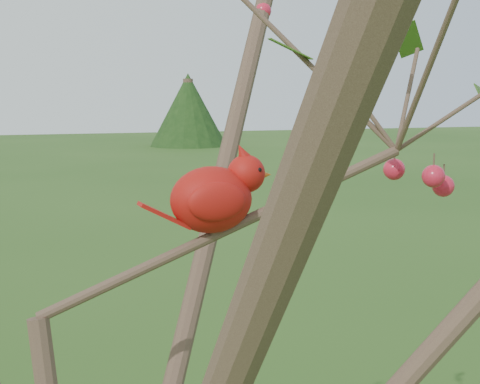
{
  "coord_description": "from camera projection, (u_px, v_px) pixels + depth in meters",
  "views": [
    {
      "loc": [
        -0.07,
        -0.95,
        2.29
      ],
      "look_at": [
        0.28,
        0.08,
        2.14
      ],
      "focal_mm": 50.0,
      "sensor_mm": 36.0,
      "label": 1
    }
  ],
  "objects": [
    {
      "name": "cardinal",
      "position": [
        216.0,
        196.0,
        1.08
      ],
      "size": [
        0.23,
        0.12,
        0.16
      ],
      "rotation": [
        0.0,
        0.0,
        0.05
      ],
      "color": "#A00E0D",
      "rests_on": "ground"
    },
    {
      "name": "distant_trees",
      "position": [
        22.0,
        120.0,
        23.66
      ],
      "size": [
        44.17,
        12.99,
        3.27
      ],
      "color": "#412D23",
      "rests_on": "ground"
    },
    {
      "name": "crabapple_tree",
      "position": [
        92.0,
        221.0,
        0.92
      ],
      "size": [
        2.35,
        2.05,
        2.95
      ],
      "color": "#412D23",
      "rests_on": "ground"
    }
  ]
}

